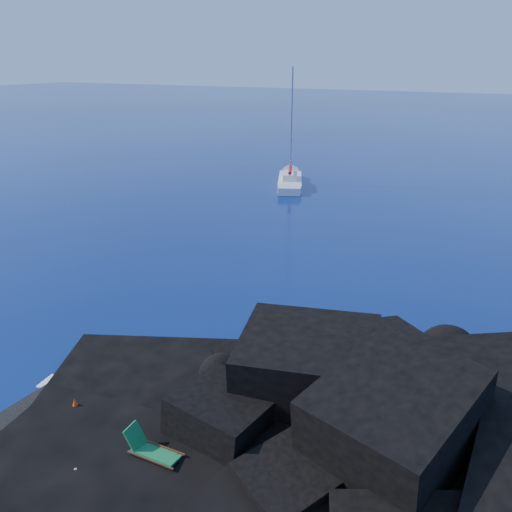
# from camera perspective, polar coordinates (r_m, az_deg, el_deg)

# --- Properties ---
(headland) EXTENTS (24.00, 24.00, 3.60)m
(headland) POSITION_cam_1_polar(r_m,az_deg,el_deg) (17.30, 12.42, -24.42)
(headland) COLOR black
(headland) RESTS_ON ground
(beach) EXTENTS (9.08, 6.86, 0.70)m
(beach) POSITION_cam_1_polar(r_m,az_deg,el_deg) (18.75, -17.79, -20.71)
(beach) COLOR black
(beach) RESTS_ON ground
(surf_foam) EXTENTS (10.00, 8.00, 0.06)m
(surf_foam) POSITION_cam_1_polar(r_m,az_deg,el_deg) (21.13, -8.33, -14.25)
(surf_foam) COLOR white
(surf_foam) RESTS_ON ground
(sailboat) EXTENTS (6.17, 11.19, 11.63)m
(sailboat) POSITION_cam_1_polar(r_m,az_deg,el_deg) (52.19, 3.89, 8.04)
(sailboat) COLOR white
(sailboat) RESTS_ON ground
(deck_chair) EXTENTS (1.78, 0.79, 1.22)m
(deck_chair) POSITION_cam_1_polar(r_m,az_deg,el_deg) (17.05, -11.39, -20.66)
(deck_chair) COLOR #19713A
(deck_chair) RESTS_ON beach
(towel) EXTENTS (2.02, 1.24, 0.05)m
(towel) POSITION_cam_1_polar(r_m,az_deg,el_deg) (17.97, -20.73, -21.75)
(towel) COLOR silver
(towel) RESTS_ON beach
(sunbather) EXTENTS (1.84, 0.79, 0.25)m
(sunbather) POSITION_cam_1_polar(r_m,az_deg,el_deg) (17.87, -20.80, -21.39)
(sunbather) COLOR tan
(sunbather) RESTS_ON towel
(marker_cone) EXTENTS (0.38, 0.38, 0.57)m
(marker_cone) POSITION_cam_1_polar(r_m,az_deg,el_deg) (19.95, -19.95, -15.72)
(marker_cone) COLOR #FF420D
(marker_cone) RESTS_ON beach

